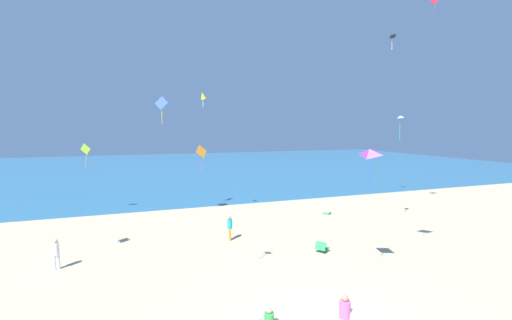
{
  "coord_description": "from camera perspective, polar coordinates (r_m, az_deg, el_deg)",
  "views": [
    {
      "loc": [
        -5.47,
        -8.7,
        6.44
      ],
      "look_at": [
        0.0,
        6.99,
        4.87
      ],
      "focal_mm": 23.14,
      "sensor_mm": 36.0,
      "label": 1
    }
  ],
  "objects": [
    {
      "name": "person_2",
      "position": [
        12.77,
        15.28,
        -23.57
      ],
      "size": [
        0.66,
        0.41,
        0.81
      ],
      "rotation": [
        0.0,
        0.0,
        6.2
      ],
      "color": "#D8599E",
      "rests_on": "ground_plane"
    },
    {
      "name": "cooler_box",
      "position": [
        25.87,
        12.19,
        -8.9
      ],
      "size": [
        0.59,
        0.62,
        0.22
      ],
      "rotation": [
        0.0,
        0.0,
        5.21
      ],
      "color": "#339956",
      "rests_on": "ground_plane"
    },
    {
      "name": "ground_plane",
      "position": [
        20.52,
        -2.84,
        -12.91
      ],
      "size": [
        120.0,
        120.0,
        0.0
      ],
      "primitive_type": "plane",
      "color": "#C6B58C"
    },
    {
      "name": "kite_black",
      "position": [
        29.52,
        22.42,
        19.25
      ],
      "size": [
        0.72,
        0.65,
        1.26
      ],
      "rotation": [
        0.0,
        0.0,
        3.55
      ],
      "color": "black"
    },
    {
      "name": "kite_blue",
      "position": [
        22.8,
        -16.01,
        9.32
      ],
      "size": [
        0.85,
        0.52,
        1.82
      ],
      "rotation": [
        0.0,
        0.0,
        2.89
      ],
      "color": "blue"
    },
    {
      "name": "kite_yellow",
      "position": [
        23.43,
        -9.17,
        10.93
      ],
      "size": [
        0.62,
        0.64,
        1.09
      ],
      "rotation": [
        0.0,
        0.0,
        5.57
      ],
      "color": "yellow"
    },
    {
      "name": "ocean_water",
      "position": [
        57.33,
        -13.63,
        -1.18
      ],
      "size": [
        120.0,
        60.0,
        0.05
      ],
      "primitive_type": "cube",
      "color": "teal",
      "rests_on": "ground_plane"
    },
    {
      "name": "person_1",
      "position": [
        18.15,
        -31.29,
        -13.45
      ],
      "size": [
        0.34,
        0.34,
        1.42
      ],
      "rotation": [
        0.0,
        0.0,
        4.95
      ],
      "color": "white",
      "rests_on": "ground_plane"
    },
    {
      "name": "kite_purple",
      "position": [
        13.92,
        18.97,
        1.25
      ],
      "size": [
        0.86,
        0.94,
        1.58
      ],
      "rotation": [
        0.0,
        0.0,
        2.0
      ],
      "color": "purple"
    },
    {
      "name": "kite_lime",
      "position": [
        27.22,
        -27.39,
        1.59
      ],
      "size": [
        0.74,
        0.51,
        1.72
      ],
      "rotation": [
        0.0,
        0.0,
        2.28
      ],
      "color": "#99DB33"
    },
    {
      "name": "person_3",
      "position": [
        11.94,
        2.11,
        -25.88
      ],
      "size": [
        0.59,
        0.54,
        0.67
      ],
      "rotation": [
        0.0,
        0.0,
        2.5
      ],
      "color": "green",
      "rests_on": "ground_plane"
    },
    {
      "name": "person_0",
      "position": [
        19.5,
        -4.56,
        -11.37
      ],
      "size": [
        0.31,
        0.31,
        1.43
      ],
      "rotation": [
        0.0,
        0.0,
        6.18
      ],
      "color": "orange",
      "rests_on": "ground_plane"
    },
    {
      "name": "kite_white",
      "position": [
        23.13,
        23.66,
        6.75
      ],
      "size": [
        0.56,
        0.54,
        1.59
      ],
      "rotation": [
        0.0,
        0.0,
        0.71
      ],
      "color": "white"
    },
    {
      "name": "kite_orange",
      "position": [
        26.78,
        -9.43,
        1.37
      ],
      "size": [
        0.94,
        0.65,
        2.1
      ],
      "rotation": [
        0.0,
        0.0,
        4.1
      ],
      "color": "orange"
    },
    {
      "name": "beach_chair_near_camera",
      "position": [
        18.19,
        11.31,
        -14.55
      ],
      "size": [
        0.88,
        0.85,
        0.58
      ],
      "rotation": [
        0.0,
        0.0,
        0.62
      ],
      "color": "#2D9956",
      "rests_on": "ground_plane"
    }
  ]
}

